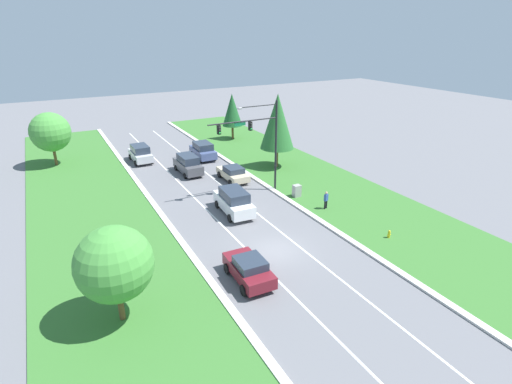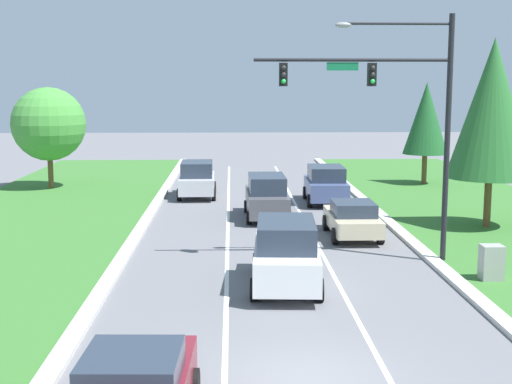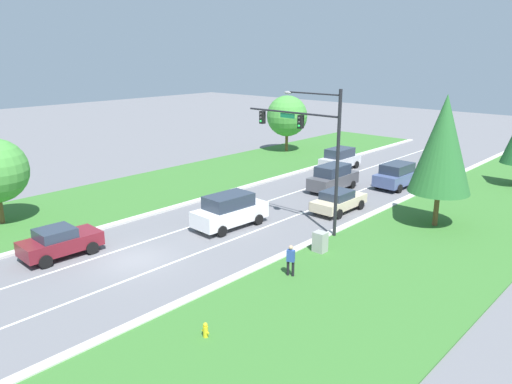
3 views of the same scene
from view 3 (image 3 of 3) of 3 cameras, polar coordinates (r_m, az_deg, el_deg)
name	(u,v)px [view 3 (image 3 of 3)]	position (r m, az deg, el deg)	size (l,w,h in m)	color
ground_plane	(135,260)	(27.85, -13.65, -7.53)	(160.00, 160.00, 0.00)	slate
curb_strip_right	(206,291)	(23.73, -5.73, -11.21)	(0.50, 90.00, 0.15)	beige
curb_strip_left	(81,234)	(32.38, -19.36, -4.51)	(0.50, 90.00, 0.15)	beige
grass_verge_right	(295,333)	(20.62, 4.53, -15.78)	(10.00, 90.00, 0.08)	#38702D
grass_verge_left	(41,216)	(36.90, -23.32, -2.51)	(10.00, 90.00, 0.08)	#38702D
lane_stripe_inner_left	(116,251)	(29.26, -15.66, -6.51)	(0.14, 81.00, 0.01)	white
lane_stripe_inner_right	(156,269)	(26.48, -11.41, -8.64)	(0.14, 81.00, 0.01)	white
traffic_signal_mast	(312,139)	(30.15, 6.43, 6.05)	(6.95, 0.41, 8.79)	black
champagne_sedan	(338,201)	(35.18, 9.40, -0.97)	(2.08, 4.54, 1.54)	beige
silver_suv	(340,159)	(47.82, 9.57, 3.79)	(2.19, 4.58, 2.03)	silver
white_suv	(230,210)	(31.63, -3.02, -2.12)	(2.40, 5.12, 2.15)	white
slate_blue_suv	(397,175)	(42.43, 15.83, 1.87)	(2.30, 4.63, 2.02)	#475684
burgundy_sedan	(60,242)	(29.22, -21.52, -5.30)	(2.24, 4.27, 1.66)	maroon
graphite_suv	(333,178)	(40.45, 8.79, 1.65)	(2.12, 4.92, 2.09)	#4C4C51
utility_cabinet	(320,243)	(27.97, 7.33, -5.75)	(0.70, 0.60, 1.22)	#9E9E99
pedestrian	(291,260)	(24.82, 3.98, -7.71)	(0.43, 0.33, 1.69)	black
fire_hydrant	(206,331)	(20.22, -5.79, -15.51)	(0.34, 0.20, 0.70)	gold
conifer_near_right_tree	(443,144)	(32.74, 20.58, 5.13)	(3.80, 3.80, 8.37)	brown
oak_far_left_tree	(287,116)	(55.15, 3.57, 8.66)	(4.44, 4.44, 6.21)	brown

